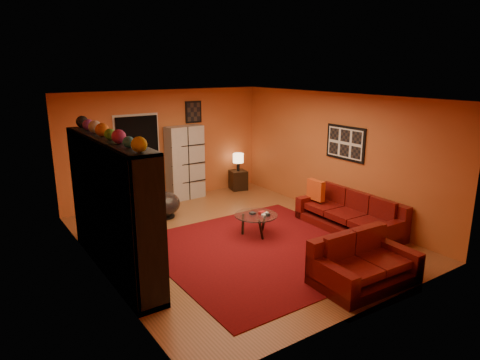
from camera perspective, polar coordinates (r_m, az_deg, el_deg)
floor at (r=8.08m, az=-0.50°, el=-7.73°), size 6.00×6.00×0.00m
ceiling at (r=7.48m, az=-0.54°, el=10.99°), size 6.00×6.00×0.00m
wall_back at (r=10.26m, az=-9.88°, el=4.52°), size 6.00×0.00×6.00m
wall_front at (r=5.54m, az=17.02°, el=-4.87°), size 6.00×0.00×6.00m
wall_left at (r=6.67m, az=-18.70°, el=-1.65°), size 0.00×6.00×6.00m
wall_right at (r=9.26m, az=12.49°, el=3.28°), size 0.00×6.00×6.00m
rug at (r=7.61m, az=3.10°, el=-9.19°), size 3.60×3.60×0.01m
doorway at (r=10.01m, az=-13.35°, el=2.45°), size 0.95×0.10×2.04m
wall_art_right at (r=8.99m, az=13.89°, el=4.81°), size 0.03×1.00×0.70m
wall_art_back at (r=10.46m, az=-6.23°, el=9.01°), size 0.42×0.03×0.52m
entertainment_unit at (r=6.80m, az=-16.71°, el=-3.38°), size 0.45×3.00×2.10m
tv at (r=6.88m, az=-16.37°, el=-3.87°), size 0.86×0.11×0.50m
sofa at (r=8.70m, az=14.67°, el=-4.56°), size 0.95×2.20×0.85m
loveseat at (r=6.70m, az=15.80°, el=-10.66°), size 1.55×0.97×0.85m
throw_pillow at (r=9.00m, az=10.08°, el=-1.32°), size 0.12×0.42×0.42m
coffee_table at (r=8.08m, az=2.14°, el=-4.96°), size 0.81×0.81×0.40m
storage_cabinet at (r=10.33m, az=-7.34°, el=2.31°), size 0.90×0.44×1.76m
bowl_chair at (r=9.19m, az=-10.09°, el=-3.16°), size 0.68×0.68×0.55m
side_table at (r=11.11m, az=-0.24°, el=-0.00°), size 0.48×0.48×0.50m
table_lamp at (r=10.98m, az=-0.24°, el=2.86°), size 0.27×0.27×0.45m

